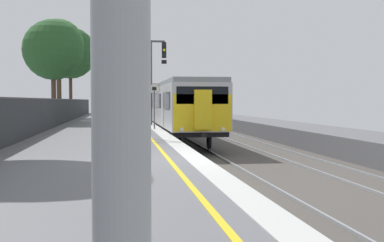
% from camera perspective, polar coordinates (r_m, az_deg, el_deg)
% --- Properties ---
extents(ground, '(17.40, 110.00, 1.21)m').
position_cam_1_polar(ground, '(14.16, 9.42, -6.54)').
color(ground, slate).
extents(commuter_train_at_platform, '(2.83, 60.44, 3.81)m').
position_cam_1_polar(commuter_train_at_platform, '(52.25, -4.27, 2.03)').
color(commuter_train_at_platform, '#B7B7BC').
rests_on(commuter_train_at_platform, ground).
extents(signal_gantry, '(1.10, 0.24, 5.41)m').
position_cam_1_polar(signal_gantry, '(31.78, -4.31, 5.59)').
color(signal_gantry, '#47474C').
rests_on(signal_gantry, ground).
extents(speed_limit_sign, '(0.59, 0.08, 2.53)m').
position_cam_1_polar(speed_limit_sign, '(27.17, -4.37, 2.45)').
color(speed_limit_sign, '#59595B').
rests_on(speed_limit_sign, ground).
extents(platform_lamp_mid, '(2.00, 0.20, 5.40)m').
position_cam_1_polar(platform_lamp_mid, '(22.32, -8.39, 6.52)').
color(platform_lamp_mid, '#93999E').
rests_on(platform_lamp_mid, ground).
extents(platform_lamp_far, '(2.00, 0.20, 5.02)m').
position_cam_1_polar(platform_lamp_far, '(43.37, -8.39, 4.24)').
color(platform_lamp_far, '#93999E').
rests_on(platform_lamp_far, ground).
extents(background_tree_left, '(4.24, 4.24, 7.26)m').
position_cam_1_polar(background_tree_left, '(36.23, -15.59, 7.76)').
color(background_tree_left, '#473323').
rests_on(background_tree_left, ground).
extents(background_tree_centre, '(4.70, 4.70, 8.28)m').
position_cam_1_polar(background_tree_centre, '(46.93, -13.94, 7.47)').
color(background_tree_centre, '#473323').
rests_on(background_tree_centre, ground).
extents(background_tree_right, '(3.97, 4.00, 8.10)m').
position_cam_1_polar(background_tree_right, '(41.44, -15.29, 8.31)').
color(background_tree_right, '#473323').
rests_on(background_tree_right, ground).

